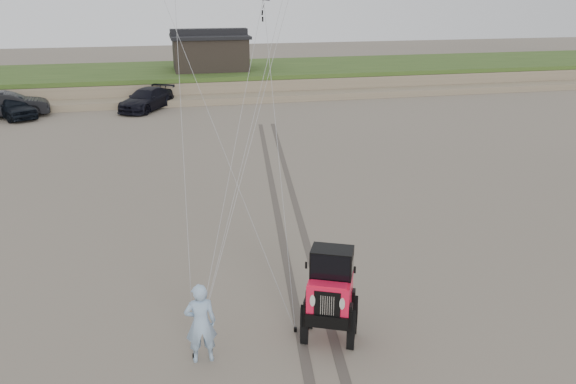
# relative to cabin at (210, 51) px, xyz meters

# --- Properties ---
(ground) EXTENTS (160.00, 160.00, 0.00)m
(ground) POSITION_rel_cabin_xyz_m (-2.00, -37.00, -3.24)
(ground) COLOR #6B6054
(ground) RESTS_ON ground
(dune_ridge) EXTENTS (160.00, 14.25, 1.73)m
(dune_ridge) POSITION_rel_cabin_xyz_m (-2.00, 0.50, -2.42)
(dune_ridge) COLOR #7A6B54
(dune_ridge) RESTS_ON ground
(cabin) EXTENTS (6.40, 5.40, 3.35)m
(cabin) POSITION_rel_cabin_xyz_m (0.00, 0.00, 0.00)
(cabin) COLOR black
(cabin) RESTS_ON dune_ridge
(truck_a) EXTENTS (3.96, 4.90, 1.57)m
(truck_a) POSITION_rel_cabin_xyz_m (-14.06, -8.43, -2.45)
(truck_a) COLOR black
(truck_a) RESTS_ON ground
(truck_b) EXTENTS (5.38, 2.58, 1.70)m
(truck_b) POSITION_rel_cabin_xyz_m (-14.42, -8.13, -2.39)
(truck_b) COLOR black
(truck_b) RESTS_ON ground
(truck_c) EXTENTS (4.50, 5.57, 1.52)m
(truck_c) POSITION_rel_cabin_xyz_m (-5.37, -7.73, -2.48)
(truck_c) COLOR black
(truck_c) RESTS_ON ground
(jeep) EXTENTS (4.12, 5.53, 1.89)m
(jeep) POSITION_rel_cabin_xyz_m (-0.93, -37.60, -2.29)
(jeep) COLOR #FF153C
(jeep) RESTS_ON ground
(man) EXTENTS (0.72, 0.48, 1.98)m
(man) POSITION_rel_cabin_xyz_m (-4.02, -37.73, -2.25)
(man) COLOR #819CC8
(man) RESTS_ON ground
(stake_main) EXTENTS (0.08, 0.08, 0.12)m
(stake_main) POSITION_rel_cabin_xyz_m (-4.21, -37.62, -3.18)
(stake_main) COLOR black
(stake_main) RESTS_ON ground
(stake_aux) EXTENTS (0.08, 0.08, 0.12)m
(stake_aux) POSITION_rel_cabin_xyz_m (-1.65, -37.10, -3.18)
(stake_aux) COLOR black
(stake_aux) RESTS_ON ground
(tire_tracks) EXTENTS (5.22, 29.74, 0.01)m
(tire_tracks) POSITION_rel_cabin_xyz_m (0.00, -29.00, -3.23)
(tire_tracks) COLOR #4C443D
(tire_tracks) RESTS_ON ground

